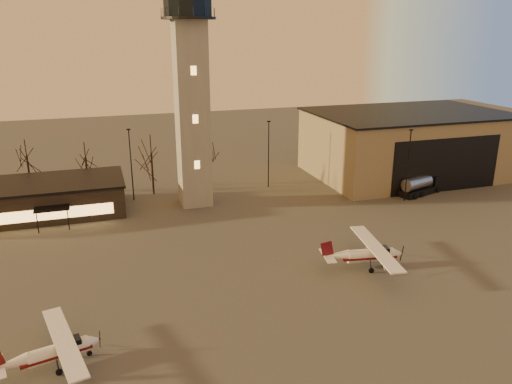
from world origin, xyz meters
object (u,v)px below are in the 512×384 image
(hangar, at_px, (407,143))
(cessna_front, at_px, (371,257))
(cessna_rear, at_px, (61,353))
(terminal, at_px, (22,200))
(fuel_truck, at_px, (421,187))
(control_tower, at_px, (191,83))

(hangar, height_order, cessna_front, hangar)
(hangar, relative_size, cessna_rear, 3.11)
(terminal, relative_size, fuel_truck, 3.28)
(fuel_truck, bearing_deg, hangar, 50.26)
(cessna_front, height_order, cessna_rear, cessna_front)
(hangar, height_order, cessna_rear, hangar)
(hangar, relative_size, terminal, 1.20)
(control_tower, distance_m, cessna_rear, 38.52)
(control_tower, relative_size, hangar, 1.07)
(control_tower, distance_m, terminal, 26.24)
(hangar, bearing_deg, cessna_front, -128.86)
(terminal, bearing_deg, cessna_rear, -79.87)
(hangar, xyz_separation_m, fuel_truck, (-4.01, -9.99, -4.06))
(control_tower, bearing_deg, cessna_rear, -116.98)
(hangar, xyz_separation_m, terminal, (-57.99, -2.00, -3.00))
(cessna_front, relative_size, cessna_rear, 1.16)
(hangar, bearing_deg, cessna_rear, -145.73)
(control_tower, bearing_deg, terminal, 174.85)
(terminal, bearing_deg, cessna_front, -37.27)
(hangar, relative_size, fuel_truck, 3.96)
(control_tower, height_order, hangar, control_tower)
(control_tower, relative_size, fuel_truck, 4.21)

